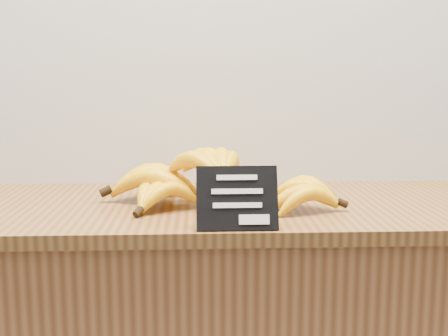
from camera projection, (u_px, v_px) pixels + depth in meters
counter_top at (223, 208)px, 1.33m from camera, size 1.45×0.54×0.03m
chalkboard_sign at (237, 198)px, 1.09m from camera, size 0.16×0.05×0.12m
banana_pile at (200, 183)px, 1.31m from camera, size 0.55×0.36×0.13m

